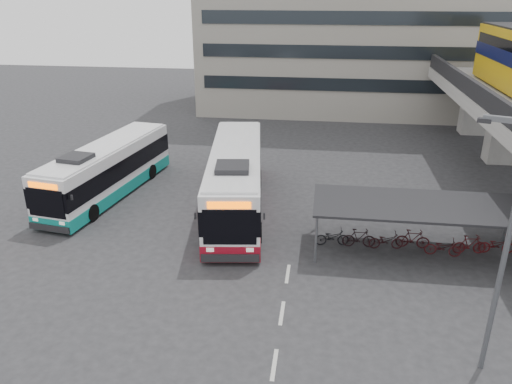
# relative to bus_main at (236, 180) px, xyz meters

# --- Properties ---
(ground) EXTENTS (120.00, 120.00, 0.00)m
(ground) POSITION_rel_bus_main_xyz_m (1.09, -6.85, -1.82)
(ground) COLOR #28282B
(ground) RESTS_ON ground
(bike_shelter) EXTENTS (10.00, 4.00, 2.54)m
(bike_shelter) POSITION_rel_bus_main_xyz_m (9.59, -3.85, -0.46)
(bike_shelter) COLOR #595B60
(bike_shelter) RESTS_ON ground
(road_markings) EXTENTS (0.15, 7.60, 0.01)m
(road_markings) POSITION_rel_bus_main_xyz_m (3.59, -9.85, -1.81)
(road_markings) COLOR beige
(road_markings) RESTS_ON ground
(bus_main) EXTENTS (4.57, 13.48, 3.91)m
(bus_main) POSITION_rel_bus_main_xyz_m (0.00, 0.00, 0.00)
(bus_main) COLOR white
(bus_main) RESTS_ON ground
(bus_teal) EXTENTS (4.28, 12.00, 3.48)m
(bus_teal) POSITION_rel_bus_main_xyz_m (-8.29, 1.14, -0.20)
(bus_teal) COLOR white
(bus_teal) RESTS_ON ground
(pedestrian) EXTENTS (0.67, 0.69, 1.59)m
(pedestrian) POSITION_rel_bus_main_xyz_m (-1.08, -1.98, -1.02)
(pedestrian) COLOR black
(pedestrian) RESTS_ON ground
(lamp_post) EXTENTS (1.48, 0.68, 8.76)m
(lamp_post) POSITION_rel_bus_main_xyz_m (10.57, -11.94, 3.18)
(lamp_post) COLOR #595B60
(lamp_post) RESTS_ON ground
(sign_totem_north) EXTENTS (0.53, 0.22, 2.45)m
(sign_totem_north) POSITION_rel_bus_main_xyz_m (-11.09, -1.23, -0.55)
(sign_totem_north) COLOR maroon
(sign_totem_north) RESTS_ON ground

